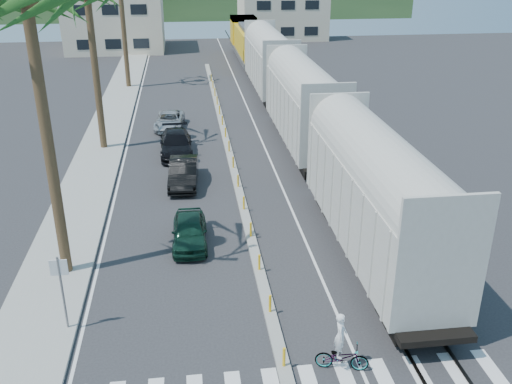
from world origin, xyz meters
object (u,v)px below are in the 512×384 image
street_sign (61,283)px  car_lead (189,231)px  car_second (184,172)px  cyclist (342,352)px

street_sign → car_lead: bearing=52.9°
car_second → street_sign: bearing=-104.8°
street_sign → cyclist: (9.14, -3.20, -1.31)m
street_sign → cyclist: street_sign is taller
car_second → car_lead: bearing=-85.2°
street_sign → car_second: street_sign is taller
car_lead → cyclist: size_ratio=1.85×
car_second → cyclist: 16.98m
street_sign → car_second: size_ratio=0.66×
car_second → cyclist: bearing=-70.0°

